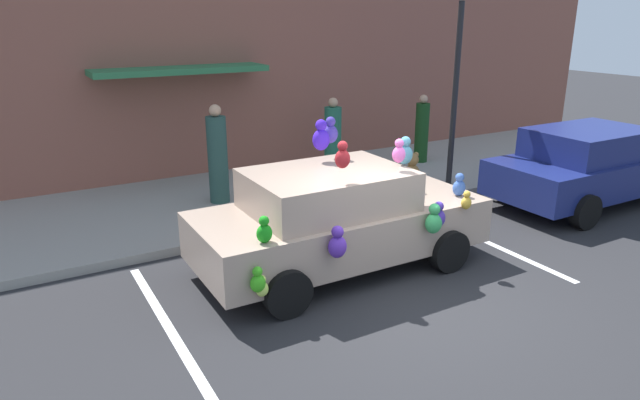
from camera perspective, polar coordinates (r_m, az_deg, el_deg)
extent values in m
plane|color=#262628|center=(7.80, 9.10, -9.95)|extent=(60.00, 60.00, 0.00)
cube|color=gray|center=(11.75, -6.21, 0.44)|extent=(24.00, 4.00, 0.15)
cube|color=brown|center=(13.20, -10.63, 16.03)|extent=(24.00, 0.30, 6.40)
cube|color=#2D7244|center=(12.41, -14.01, 12.66)|extent=(3.60, 1.10, 0.12)
cube|color=silver|center=(9.96, 16.34, -4.01)|extent=(0.12, 3.60, 0.01)
cube|color=silver|center=(7.40, -15.23, -12.05)|extent=(0.12, 3.60, 0.01)
cube|color=tan|center=(8.39, 2.04, -2.78)|extent=(4.32, 1.82, 0.68)
cube|color=tan|center=(8.08, 0.79, 1.05)|extent=(2.25, 1.60, 0.56)
cylinder|color=black|center=(9.91, 5.84, -1.48)|extent=(0.64, 0.22, 0.64)
cylinder|color=black|center=(8.61, 12.90, -5.02)|extent=(0.64, 0.22, 0.64)
cylinder|color=black|center=(8.72, -8.72, -4.44)|extent=(0.64, 0.22, 0.64)
cylinder|color=black|center=(7.20, -3.32, -9.37)|extent=(0.64, 0.22, 0.64)
ellipsoid|color=#BEDF5A|center=(6.93, -5.88, -8.96)|extent=(0.16, 0.13, 0.19)
sphere|color=#BEDF5A|center=(6.87, -5.92, -7.99)|extent=(0.10, 0.10, 0.10)
ellipsoid|color=#ACCF5A|center=(9.00, 9.68, 1.36)|extent=(0.16, 0.13, 0.19)
sphere|color=#ACCF5A|center=(8.97, 9.73, 2.14)|extent=(0.10, 0.10, 0.10)
ellipsoid|color=#E461BB|center=(8.03, 7.98, 4.59)|extent=(0.20, 0.16, 0.24)
sphere|color=#E461BB|center=(7.99, 8.03, 5.71)|extent=(0.13, 0.13, 0.13)
ellipsoid|color=#3B61B3|center=(8.95, 13.88, 1.19)|extent=(0.21, 0.17, 0.25)
sphere|color=#3B61B3|center=(8.90, 13.96, 2.25)|extent=(0.13, 0.13, 0.13)
ellipsoid|color=green|center=(6.85, -6.30, -8.39)|extent=(0.19, 0.16, 0.23)
sphere|color=green|center=(6.79, -6.35, -7.20)|extent=(0.12, 0.12, 0.12)
ellipsoid|color=#4636A8|center=(8.69, 1.07, 6.69)|extent=(0.24, 0.19, 0.28)
sphere|color=#4636A8|center=(8.65, 1.08, 7.94)|extent=(0.15, 0.15, 0.15)
ellipsoid|color=#189319|center=(6.95, -5.65, -3.40)|extent=(0.20, 0.17, 0.24)
sphere|color=#189319|center=(6.89, -5.69, -2.12)|extent=(0.13, 0.13, 0.13)
ellipsoid|color=#422D99|center=(8.11, 11.85, -1.84)|extent=(0.22, 0.18, 0.26)
sphere|color=#422D99|center=(8.05, 11.93, -0.64)|extent=(0.14, 0.14, 0.14)
ellipsoid|color=teal|center=(8.35, 8.59, 4.55)|extent=(0.24, 0.20, 0.28)
sphere|color=teal|center=(8.31, 8.65, 5.86)|extent=(0.15, 0.15, 0.15)
ellipsoid|color=#55E57E|center=(9.30, 6.46, 2.32)|extent=(0.22, 0.18, 0.26)
sphere|color=#55E57E|center=(9.25, 6.50, 3.40)|extent=(0.14, 0.14, 0.14)
ellipsoid|color=#401ED1|center=(8.45, 0.11, 6.11)|extent=(0.27, 0.22, 0.32)
sphere|color=#401ED1|center=(8.41, 0.11, 7.58)|extent=(0.17, 0.17, 0.17)
ellipsoid|color=#A21D77|center=(8.91, 5.12, 1.74)|extent=(0.25, 0.21, 0.30)
sphere|color=#A21D77|center=(8.85, 5.16, 3.01)|extent=(0.16, 0.16, 0.16)
ellipsoid|color=#582EB1|center=(7.19, 1.77, -4.75)|extent=(0.25, 0.21, 0.30)
sphere|color=#582EB1|center=(7.11, 1.79, -3.24)|extent=(0.16, 0.16, 0.16)
ellipsoid|color=green|center=(8.06, 11.42, -2.31)|extent=(0.26, 0.21, 0.30)
sphere|color=green|center=(7.99, 11.51, -0.92)|extent=(0.16, 0.16, 0.16)
ellipsoid|color=gold|center=(8.44, 14.57, -0.29)|extent=(0.16, 0.13, 0.19)
sphere|color=gold|center=(8.40, 14.64, 0.57)|extent=(0.10, 0.10, 0.10)
ellipsoid|color=maroon|center=(7.35, 2.29, 4.17)|extent=(0.21, 0.17, 0.25)
sphere|color=maroon|center=(7.31, 2.30, 5.48)|extent=(0.13, 0.13, 0.13)
cube|color=navy|center=(12.56, 25.80, 2.57)|extent=(4.42, 1.81, 0.68)
cube|color=navy|center=(12.25, 25.60, 5.23)|extent=(2.30, 1.59, 0.56)
cylinder|color=black|center=(14.23, 25.86, 2.89)|extent=(0.64, 0.22, 0.64)
cylinder|color=black|center=(12.12, 18.40, 1.36)|extent=(0.64, 0.22, 0.64)
cylinder|color=black|center=(11.07, 25.26, -1.06)|extent=(0.64, 0.22, 0.64)
ellipsoid|color=#9E723D|center=(12.15, 9.23, 2.48)|extent=(0.39, 0.32, 0.49)
sphere|color=#9E723D|center=(12.06, 9.31, 4.06)|extent=(0.28, 0.28, 0.28)
sphere|color=#9E723D|center=(11.98, 8.98, 4.45)|extent=(0.11, 0.11, 0.11)
sphere|color=#9E723D|center=(12.10, 9.69, 4.55)|extent=(0.11, 0.11, 0.11)
cylinder|color=black|center=(12.15, 13.48, 10.09)|extent=(0.12, 0.12, 3.75)
cylinder|color=#19421A|center=(14.19, 10.24, 6.71)|extent=(0.33, 0.33, 1.45)
sphere|color=tan|center=(14.05, 10.43, 10.01)|extent=(0.21, 0.21, 0.21)
cylinder|color=#284A43|center=(11.02, -10.29, 4.00)|extent=(0.38, 0.38, 1.68)
sphere|color=tan|center=(10.83, -10.58, 8.89)|extent=(0.23, 0.23, 0.23)
cylinder|color=#23634A|center=(13.02, 1.30, 6.09)|extent=(0.39, 0.39, 1.51)
sphere|color=tan|center=(12.87, 1.33, 9.84)|extent=(0.22, 0.22, 0.22)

